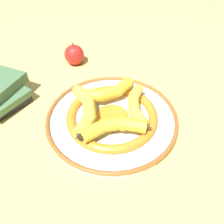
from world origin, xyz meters
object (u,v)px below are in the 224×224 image
object	(u,v)px
decorative_bowl	(112,118)
banana_d	(108,92)
banana_a	(136,104)
banana_b	(115,127)
banana_c	(86,110)
apple	(74,55)

from	to	relation	value
decorative_bowl	banana_d	bearing A→B (deg)	132.42
banana_a	decorative_bowl	bearing A→B (deg)	-74.67
banana_b	banana_c	size ratio (longest dim) A/B	0.91
decorative_bowl	apple	xyz separation A→B (m)	(-0.29, 0.19, 0.02)
apple	banana_c	bearing A→B (deg)	-44.98
decorative_bowl	apple	distance (m)	0.35
apple	decorative_bowl	bearing A→B (deg)	-32.95
banana_b	banana_c	distance (m)	0.10
decorative_bowl	apple	bearing A→B (deg)	147.05
banana_b	banana_c	bearing A→B (deg)	-48.57
apple	banana_d	bearing A→B (deg)	-29.32
decorative_bowl	banana_a	xyz separation A→B (m)	(0.05, 0.05, 0.04)
banana_a	banana_c	world-z (taller)	banana_c
banana_c	apple	size ratio (longest dim) A/B	1.92
banana_c	decorative_bowl	bearing A→B (deg)	-90.03
banana_a	apple	xyz separation A→B (m)	(-0.34, 0.14, -0.02)
banana_c	banana_d	distance (m)	0.10
banana_c	banana_b	bearing A→B (deg)	-134.82
banana_d	decorative_bowl	bearing A→B (deg)	-103.88
banana_d	apple	world-z (taller)	apple
banana_c	banana_d	size ratio (longest dim) A/B	1.07
decorative_bowl	banana_a	bearing A→B (deg)	47.60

